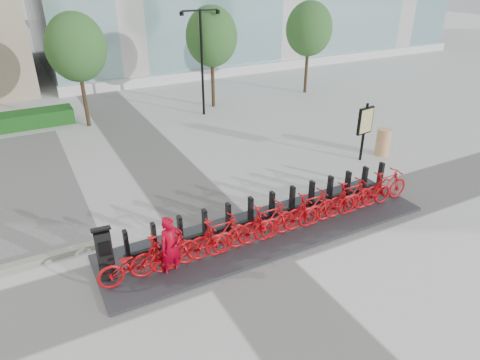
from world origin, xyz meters
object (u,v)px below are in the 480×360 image
construction_barrel (383,142)px  map_sign (365,123)px  kiosk (105,253)px  bike_0 (136,263)px  worker_red (171,247)px

construction_barrel → map_sign: 1.47m
kiosk → map_sign: bearing=18.8°
kiosk → bike_0: bearing=-30.2°
bike_0 → kiosk: size_ratio=1.28×
map_sign → construction_barrel: bearing=-6.8°
bike_0 → map_sign: map_sign is taller
bike_0 → kiosk: bearing=54.9°
worker_red → map_sign: size_ratio=0.71×
worker_red → construction_barrel: 10.45m
bike_0 → worker_red: 0.87m
kiosk → construction_barrel: 11.70m
bike_0 → worker_red: bearing=-97.7°
bike_0 → construction_barrel: construction_barrel is taller
bike_0 → construction_barrel: size_ratio=1.74×
kiosk → construction_barrel: (11.42, 2.55, -0.24)m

